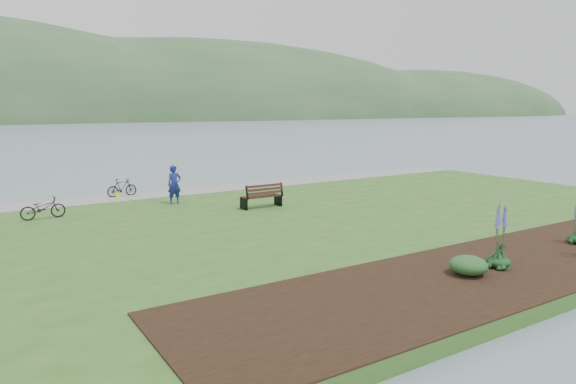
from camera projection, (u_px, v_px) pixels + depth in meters
ground at (291, 219)px, 22.05m from camera, size 600.00×600.00×0.00m
lawn at (318, 223)px, 20.35m from camera, size 34.00×20.00×0.40m
shoreline_path at (223, 188)px, 27.74m from camera, size 34.00×2.20×0.03m
garden_bed at (551, 253)px, 15.38m from camera, size 24.00×4.40×0.04m
far_hillside at (72, 121)px, 174.43m from camera, size 580.00×80.00×38.00m
park_bench at (262, 195)px, 22.36m from camera, size 1.79×0.73×1.11m
person at (174, 181)px, 23.23m from camera, size 0.76×0.53×2.06m
bicycle_a at (43, 208)px, 20.15m from camera, size 0.67×1.70×0.87m
bicycle_b at (122, 188)px, 25.15m from camera, size 0.62×1.52×0.89m
pannier at (118, 194)px, 25.08m from camera, size 0.25×0.31×0.29m
echium_4 at (501, 237)px, 13.85m from camera, size 0.62×0.62×2.12m
shrub_0 at (468, 265)px, 13.36m from camera, size 0.98×0.98×0.49m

